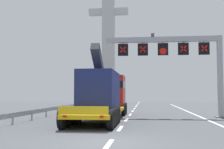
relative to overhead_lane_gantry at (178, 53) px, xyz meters
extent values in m
plane|color=#424449|center=(-4.40, -13.55, -5.48)|extent=(112.00, 112.00, 0.00)
cube|color=silver|center=(-4.26, -14.09, -5.48)|extent=(0.20, 2.60, 0.01)
cube|color=silver|center=(-4.26, -8.62, -5.48)|extent=(0.20, 2.60, 0.01)
cube|color=silver|center=(-4.26, -3.16, -5.48)|extent=(0.20, 2.60, 0.01)
cube|color=silver|center=(-4.26, 2.31, -5.48)|extent=(0.20, 2.60, 0.01)
cube|color=silver|center=(-4.26, 7.77, -5.48)|extent=(0.20, 2.60, 0.01)
cube|color=silver|center=(-4.26, 13.24, -5.48)|extent=(0.20, 2.60, 0.01)
cube|color=silver|center=(-4.26, 18.70, -5.48)|extent=(0.20, 2.60, 0.01)
cube|color=silver|center=(-4.26, 24.17, -5.48)|extent=(0.20, 2.60, 0.01)
cube|color=silver|center=(-4.26, 29.63, -5.48)|extent=(0.20, 2.60, 0.01)
cube|color=silver|center=(-4.26, 35.10, -5.48)|extent=(0.20, 2.60, 0.01)
cube|color=silver|center=(-4.26, 40.56, -5.48)|extent=(0.20, 2.60, 0.01)
cube|color=silver|center=(-4.26, 46.03, -5.48)|extent=(0.20, 2.60, 0.01)
cube|color=silver|center=(1.80, -1.55, -5.48)|extent=(0.20, 63.00, 0.01)
cube|color=#9EA0A5|center=(3.42, 0.00, -2.04)|extent=(0.40, 0.40, 6.89)
cube|color=slate|center=(3.42, 0.00, -5.44)|extent=(0.90, 0.90, 0.08)
cube|color=#9EA0A5|center=(-1.29, 0.00, 1.15)|extent=(9.83, 0.44, 0.44)
cube|color=#4C4C51|center=(-2.16, 0.00, 1.55)|extent=(0.28, 0.40, 0.28)
cube|color=black|center=(2.14, 0.00, 0.31)|extent=(0.88, 0.24, 1.04)
cube|color=#9EA0A5|center=(2.14, 0.00, 0.88)|extent=(0.08, 0.08, 0.16)
cube|color=red|center=(2.14, -0.13, 0.31)|extent=(0.55, 0.02, 0.55)
cube|color=red|center=(2.14, -0.13, 0.31)|extent=(0.55, 0.02, 0.55)
cube|color=black|center=(0.43, 0.00, 0.31)|extent=(0.88, 0.24, 1.04)
cube|color=#9EA0A5|center=(0.43, 0.00, 0.88)|extent=(0.08, 0.08, 0.16)
cube|color=red|center=(0.43, -0.13, 0.31)|extent=(0.55, 0.02, 0.55)
cube|color=red|center=(0.43, -0.13, 0.31)|extent=(0.55, 0.02, 0.55)
cube|color=black|center=(-1.29, 0.00, 0.31)|extent=(0.88, 0.24, 1.04)
cube|color=#9EA0A5|center=(-1.29, 0.00, 0.88)|extent=(0.08, 0.08, 0.16)
cone|color=red|center=(-1.29, -0.13, 0.13)|extent=(0.57, 0.02, 0.57)
cube|color=black|center=(-3.01, 0.00, 0.31)|extent=(0.88, 0.24, 1.04)
cube|color=#9EA0A5|center=(-3.01, 0.00, 0.88)|extent=(0.08, 0.08, 0.16)
cube|color=red|center=(-3.01, -0.13, 0.31)|extent=(0.55, 0.02, 0.55)
cube|color=red|center=(-3.01, -0.13, 0.31)|extent=(0.55, 0.02, 0.55)
cube|color=black|center=(-4.73, 0.00, 0.31)|extent=(0.88, 0.24, 1.04)
cube|color=#9EA0A5|center=(-4.73, 0.00, 0.88)|extent=(0.08, 0.08, 0.16)
cube|color=red|center=(-4.73, -0.13, 0.31)|extent=(0.55, 0.02, 0.55)
cube|color=red|center=(-4.73, -0.13, 0.31)|extent=(0.55, 0.02, 0.55)
cube|color=yellow|center=(-6.07, -5.01, -4.75)|extent=(2.81, 10.40, 0.24)
cube|color=yellow|center=(-6.06, -10.29, -4.38)|extent=(2.66, 0.08, 0.44)
cylinder|color=black|center=(-7.41, -9.52, -4.93)|extent=(0.32, 1.10, 1.10)
cylinder|color=black|center=(-4.71, -9.51, -4.93)|extent=(0.32, 1.10, 1.10)
cylinder|color=black|center=(-7.41, -8.47, -4.93)|extent=(0.32, 1.10, 1.10)
cylinder|color=black|center=(-4.71, -8.46, -4.93)|extent=(0.32, 1.10, 1.10)
cylinder|color=black|center=(-7.42, -7.42, -4.93)|extent=(0.32, 1.10, 1.10)
cylinder|color=black|center=(-4.72, -7.41, -4.93)|extent=(0.32, 1.10, 1.10)
cylinder|color=black|center=(-7.42, -6.37, -4.93)|extent=(0.32, 1.10, 1.10)
cylinder|color=black|center=(-4.72, -6.36, -4.93)|extent=(0.32, 1.10, 1.10)
cylinder|color=black|center=(-7.42, -5.32, -4.93)|extent=(0.32, 1.10, 1.10)
cylinder|color=black|center=(-4.72, -5.31, -4.93)|extent=(0.32, 1.10, 1.10)
cube|color=red|center=(-6.08, 2.09, -3.38)|extent=(2.58, 3.20, 3.10)
cube|color=black|center=(-6.08, 2.09, -2.68)|extent=(2.61, 3.22, 0.60)
cylinder|color=black|center=(-7.37, 2.96, -4.93)|extent=(0.34, 1.10, 1.10)
cylinder|color=black|center=(-4.79, 2.97, -4.93)|extent=(0.34, 1.10, 1.10)
cylinder|color=black|center=(-7.36, 0.96, -4.93)|extent=(0.34, 1.10, 1.10)
cylinder|color=black|center=(-4.79, 0.97, -4.93)|extent=(0.34, 1.10, 1.10)
cube|color=navy|center=(-6.07, -4.61, -3.28)|extent=(2.39, 5.72, 2.70)
cube|color=#2D2D33|center=(-6.07, -5.47, -1.33)|extent=(0.56, 2.94, 2.29)
cube|color=red|center=(-7.04, -10.34, -4.68)|extent=(0.20, 0.06, 0.12)
cube|color=red|center=(-5.08, -10.33, -4.68)|extent=(0.20, 0.06, 0.12)
cube|color=#999EA3|center=(-11.27, 2.09, -4.88)|extent=(0.04, 35.29, 0.32)
cube|color=#999EA3|center=(-11.21, -7.53, -5.18)|extent=(0.10, 0.10, 0.60)
cube|color=#999EA3|center=(-11.21, -4.33, -5.18)|extent=(0.10, 0.10, 0.60)
cube|color=#999EA3|center=(-11.21, -1.12, -5.18)|extent=(0.10, 0.10, 0.60)
cube|color=#999EA3|center=(-11.21, 2.09, -5.18)|extent=(0.10, 0.10, 0.60)
cube|color=#999EA3|center=(-11.21, 5.30, -5.18)|extent=(0.10, 0.10, 0.60)
cube|color=#999EA3|center=(-11.21, 8.51, -5.18)|extent=(0.10, 0.10, 0.60)
cube|color=#999EA3|center=(-11.21, 11.71, -5.18)|extent=(0.10, 0.10, 0.60)
cube|color=#999EA3|center=(-11.21, 14.92, -5.18)|extent=(0.10, 0.10, 0.60)
cube|color=#999EA3|center=(-11.21, 18.13, -5.18)|extent=(0.10, 0.10, 0.60)
cube|color=#B7B7B2|center=(-11.13, 40.91, 11.23)|extent=(2.80, 2.00, 33.42)
cube|color=#B7B7B2|center=(-11.13, 40.91, 15.24)|extent=(9.00, 1.60, 1.40)
camera|label=1|loc=(-2.82, -25.61, -3.49)|focal=47.52mm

